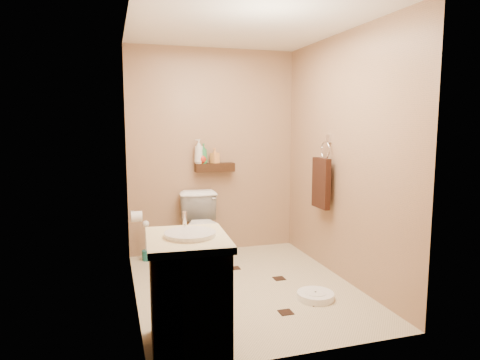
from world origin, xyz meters
name	(u,v)px	position (x,y,z in m)	size (l,w,h in m)	color
ground	(245,287)	(0.00, 0.00, 0.00)	(2.50, 2.50, 0.00)	beige
wall_back	(213,152)	(0.00, 1.25, 1.20)	(2.00, 0.04, 2.40)	#9F785B
wall_front	(304,177)	(0.00, -1.25, 1.20)	(2.00, 0.04, 2.40)	#9F785B
wall_left	(132,163)	(-1.00, 0.00, 1.20)	(0.04, 2.50, 2.40)	#9F785B
wall_right	(342,158)	(1.00, 0.00, 1.20)	(0.04, 2.50, 2.40)	#9F785B
ceiling	(245,23)	(0.00, 0.00, 2.40)	(2.00, 2.50, 0.02)	white
wall_shelf	(215,167)	(0.00, 1.17, 1.02)	(0.46, 0.14, 0.10)	#37210F
floor_accents	(249,288)	(0.03, -0.04, 0.00)	(1.09, 1.32, 0.01)	black
toilet	(203,229)	(-0.22, 0.83, 0.38)	(0.43, 0.75, 0.76)	white
vanity	(188,291)	(-0.70, -0.95, 0.41)	(0.57, 0.68, 0.91)	brown
bathroom_scale	(315,296)	(0.51, -0.46, 0.03)	(0.41, 0.41, 0.07)	white
toilet_brush	(146,246)	(-0.82, 1.07, 0.16)	(0.10, 0.10, 0.46)	#175D5D
towel_ring	(321,181)	(0.91, 0.25, 0.95)	(0.12, 0.30, 0.76)	silver
toilet_paper	(137,217)	(-0.94, 0.65, 0.60)	(0.12, 0.11, 0.12)	white
bottle_a	(199,151)	(-0.19, 1.17, 1.21)	(0.11, 0.11, 0.28)	silver
bottle_b	(200,157)	(-0.18, 1.17, 1.15)	(0.07, 0.07, 0.15)	#FFA735
bottle_c	(202,157)	(-0.15, 1.17, 1.15)	(0.12, 0.12, 0.15)	red
bottle_d	(203,153)	(-0.13, 1.17, 1.19)	(0.09, 0.09, 0.23)	#2D8748
bottle_e	(215,156)	(0.00, 1.17, 1.16)	(0.08, 0.08, 0.18)	#E5934C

